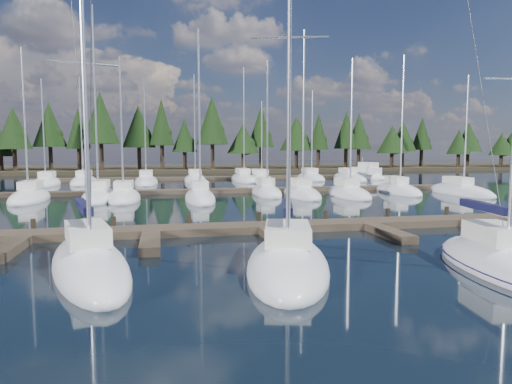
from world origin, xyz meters
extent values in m
plane|color=black|center=(0.00, 30.00, 0.00)|extent=(260.00, 260.00, 0.00)
cube|color=#322B1C|center=(0.00, 90.00, 0.30)|extent=(220.00, 30.00, 0.60)
cube|color=#4A3E2E|center=(0.00, 18.00, 0.20)|extent=(44.00, 2.00, 0.40)
cube|color=#4A3E2E|center=(-12.00, 15.00, 0.20)|extent=(0.90, 4.00, 0.40)
cube|color=#4A3E2E|center=(-6.00, 15.00, 0.20)|extent=(0.90, 4.00, 0.40)
cube|color=#4A3E2E|center=(0.00, 15.00, 0.20)|extent=(0.90, 4.00, 0.40)
cube|color=#4A3E2E|center=(6.00, 15.00, 0.20)|extent=(0.90, 4.00, 0.40)
cube|color=#4A3E2E|center=(12.00, 15.00, 0.20)|extent=(0.90, 4.00, 0.40)
cylinder|color=black|center=(-12.00, 19.00, 0.45)|extent=(0.26, 0.26, 0.90)
cylinder|color=black|center=(-8.00, 19.00, 0.45)|extent=(0.26, 0.26, 0.90)
cylinder|color=black|center=(-4.00, 19.00, 0.45)|extent=(0.26, 0.26, 0.90)
cylinder|color=black|center=(0.00, 19.00, 0.45)|extent=(0.26, 0.26, 0.90)
cylinder|color=black|center=(4.00, 19.00, 0.45)|extent=(0.26, 0.26, 0.90)
cylinder|color=black|center=(8.00, 19.00, 0.45)|extent=(0.26, 0.26, 0.90)
cylinder|color=black|center=(12.00, 19.00, 0.45)|extent=(0.26, 0.26, 0.90)
cylinder|color=black|center=(16.00, 19.00, 0.45)|extent=(0.26, 0.26, 0.90)
cube|color=#4A3E2E|center=(0.00, 40.00, 0.20)|extent=(50.00, 1.80, 0.40)
cube|color=#4A3E2E|center=(0.00, 60.00, 0.20)|extent=(46.00, 1.80, 0.40)
ellipsoid|color=white|center=(-8.11, 11.19, 0.15)|extent=(4.78, 9.76, 1.90)
cube|color=silver|center=(-8.22, 11.64, 1.35)|extent=(2.10, 3.27, 0.70)
cylinder|color=silver|center=(-7.99, 10.73, 6.88)|extent=(0.19, 0.19, 11.76)
cylinder|color=silver|center=(-8.50, 12.74, 2.10)|extent=(1.13, 4.05, 0.12)
cube|color=#121333|center=(-8.50, 12.74, 2.25)|extent=(1.30, 3.92, 0.30)
cylinder|color=silver|center=(-7.99, 10.73, 7.47)|extent=(2.26, 0.63, 0.07)
cylinder|color=#3F3F44|center=(-7.50, 8.77, 6.73)|extent=(1.02, 3.96, 12.07)
cylinder|color=#3F3F44|center=(-8.60, 13.15, 6.73)|extent=(1.25, 4.88, 12.07)
ellipsoid|color=white|center=(-0.93, 9.73, 0.15)|extent=(5.02, 8.76, 1.90)
cube|color=silver|center=(-0.82, 10.13, 1.35)|extent=(2.28, 2.98, 0.70)
cylinder|color=silver|center=(-1.03, 9.33, 7.68)|extent=(0.20, 0.20, 13.37)
cylinder|color=silver|center=(-0.57, 11.08, 2.10)|extent=(1.05, 3.54, 0.12)
cube|color=#121333|center=(-0.57, 11.08, 2.25)|extent=(1.23, 3.44, 0.30)
cylinder|color=silver|center=(-1.03, 9.33, 8.35)|extent=(2.63, 0.76, 0.07)
cylinder|color=#3F3F44|center=(-1.49, 7.61, 7.53)|extent=(0.95, 3.47, 13.67)
cylinder|color=#3F3F44|center=(-0.47, 11.44, 7.53)|extent=(1.16, 4.27, 13.68)
ellipsoid|color=white|center=(6.86, 8.16, 0.15)|extent=(3.80, 8.03, 1.90)
cube|color=silver|center=(6.92, 8.55, 1.35)|extent=(1.83, 2.66, 0.70)
cylinder|color=silver|center=(7.06, 9.46, 2.10)|extent=(0.63, 3.38, 0.12)
cube|color=#121333|center=(7.06, 9.46, 2.25)|extent=(0.83, 3.26, 0.30)
cylinder|color=#3F3F44|center=(7.11, 9.81, 6.27)|extent=(0.64, 4.08, 11.15)
ellipsoid|color=#130E48|center=(6.86, 8.16, 0.22)|extent=(3.96, 8.35, 0.18)
ellipsoid|color=white|center=(-16.61, 36.08, 0.15)|extent=(2.77, 8.37, 1.90)
cube|color=silver|center=(-16.61, 36.50, 1.35)|extent=(1.52, 2.68, 0.70)
cylinder|color=silver|center=(-16.61, 35.67, 6.94)|extent=(0.16, 0.16, 11.89)
ellipsoid|color=white|center=(-10.84, 35.62, 0.15)|extent=(2.76, 9.34, 1.90)
cube|color=silver|center=(-10.84, 36.09, 1.35)|extent=(1.52, 2.99, 0.70)
cylinder|color=silver|center=(-10.84, 35.16, 8.75)|extent=(0.16, 0.16, 15.50)
ellipsoid|color=white|center=(-8.67, 34.59, 0.15)|extent=(2.82, 7.39, 1.90)
cube|color=silver|center=(-8.67, 34.96, 1.35)|extent=(1.55, 2.36, 0.70)
cylinder|color=silver|center=(-8.67, 34.22, 6.59)|extent=(0.16, 0.16, 11.18)
ellipsoid|color=white|center=(-2.18, 33.37, 0.15)|extent=(2.52, 9.12, 1.90)
cube|color=silver|center=(-2.18, 33.83, 1.35)|extent=(1.38, 2.92, 0.70)
cylinder|color=silver|center=(-2.18, 32.92, 7.73)|extent=(0.16, 0.16, 13.46)
ellipsoid|color=white|center=(4.51, 36.61, 0.15)|extent=(2.46, 7.33, 1.90)
cube|color=silver|center=(4.51, 36.97, 1.35)|extent=(1.35, 2.35, 0.70)
cylinder|color=silver|center=(4.51, 36.24, 6.86)|extent=(0.16, 0.16, 11.71)
ellipsoid|color=white|center=(7.43, 34.61, 0.15)|extent=(2.69, 8.42, 1.90)
cube|color=silver|center=(7.43, 35.03, 1.35)|extent=(1.48, 2.69, 0.70)
cylinder|color=silver|center=(7.43, 34.19, 8.09)|extent=(0.16, 0.16, 14.17)
ellipsoid|color=white|center=(11.78, 33.80, 0.15)|extent=(2.81, 8.27, 1.90)
cube|color=silver|center=(11.78, 34.22, 1.35)|extent=(1.55, 2.65, 0.70)
cylinder|color=silver|center=(11.78, 33.39, 6.84)|extent=(0.16, 0.16, 11.68)
ellipsoid|color=white|center=(17.93, 35.64, 0.15)|extent=(2.43, 8.05, 1.90)
cube|color=silver|center=(17.93, 36.04, 1.35)|extent=(1.34, 2.58, 0.70)
cylinder|color=silver|center=(17.93, 35.23, 7.29)|extent=(0.16, 0.16, 12.57)
ellipsoid|color=white|center=(23.44, 33.46, 0.15)|extent=(2.60, 9.57, 1.90)
cube|color=silver|center=(23.44, 33.94, 1.35)|extent=(1.43, 3.06, 0.70)
cylinder|color=silver|center=(23.44, 32.98, 6.25)|extent=(0.16, 0.16, 10.50)
ellipsoid|color=white|center=(-19.17, 53.27, 0.15)|extent=(2.89, 7.81, 1.90)
cube|color=silver|center=(-19.17, 53.66, 1.35)|extent=(1.59, 2.50, 0.70)
cylinder|color=silver|center=(-19.17, 52.88, 6.87)|extent=(0.16, 0.16, 11.75)
ellipsoid|color=white|center=(-15.14, 55.00, 0.15)|extent=(2.92, 9.56, 1.90)
cube|color=silver|center=(-15.14, 55.48, 1.35)|extent=(1.61, 3.06, 0.70)
cylinder|color=silver|center=(-15.14, 54.52, 7.18)|extent=(0.16, 0.16, 12.37)
ellipsoid|color=white|center=(-7.33, 53.57, 0.15)|extent=(2.89, 10.89, 1.90)
cube|color=silver|center=(-7.33, 54.11, 1.35)|extent=(1.59, 3.48, 0.70)
cylinder|color=silver|center=(-7.33, 53.02, 7.01)|extent=(0.16, 0.16, 12.02)
ellipsoid|color=white|center=(-0.98, 55.44, 0.15)|extent=(2.88, 8.23, 1.90)
cube|color=silver|center=(-0.98, 55.85, 1.35)|extent=(1.58, 2.63, 0.70)
cylinder|color=silver|center=(-0.98, 55.03, 7.59)|extent=(0.16, 0.16, 13.17)
ellipsoid|color=white|center=(5.77, 56.18, 0.15)|extent=(2.90, 11.35, 1.90)
cube|color=silver|center=(5.77, 56.75, 1.35)|extent=(1.59, 3.63, 0.70)
cylinder|color=silver|center=(5.77, 55.62, 8.22)|extent=(0.16, 0.16, 14.43)
ellipsoid|color=white|center=(7.64, 53.34, 0.15)|extent=(2.99, 10.22, 1.90)
cube|color=silver|center=(7.64, 53.85, 1.35)|extent=(1.64, 3.27, 0.70)
cylinder|color=silver|center=(7.64, 52.83, 5.82)|extent=(0.16, 0.16, 9.64)
ellipsoid|color=white|center=(15.54, 56.03, 0.15)|extent=(2.99, 8.71, 1.90)
cube|color=silver|center=(15.54, 56.46, 1.35)|extent=(1.64, 2.79, 0.70)
cylinder|color=silver|center=(15.54, 55.59, 6.78)|extent=(0.16, 0.16, 11.56)
ellipsoid|color=white|center=(20.70, 54.36, 0.15)|extent=(2.75, 10.16, 1.90)
cube|color=silver|center=(20.70, 54.87, 1.35)|extent=(1.51, 3.25, 0.70)
cylinder|color=silver|center=(20.70, 53.85, 5.82)|extent=(0.16, 0.16, 9.64)
ellipsoid|color=white|center=(24.54, 56.98, 0.10)|extent=(5.25, 8.39, 1.59)
cube|color=white|center=(24.54, 56.98, 1.15)|extent=(3.38, 4.80, 1.06)
cube|color=silver|center=(24.67, 56.61, 2.04)|extent=(2.33, 3.12, 0.80)
cylinder|color=silver|center=(24.26, 57.73, 2.57)|extent=(0.10, 0.10, 1.42)
cylinder|color=black|center=(-33.56, 83.40, 1.84)|extent=(0.70, 0.70, 2.48)
cone|color=black|center=(-33.56, 83.40, 5.49)|extent=(4.38, 4.38, 4.82)
ellipsoid|color=black|center=(-33.06, 83.40, 4.39)|extent=(2.63, 2.63, 2.63)
cylinder|color=black|center=(-30.35, 80.20, 2.48)|extent=(0.70, 0.70, 3.75)
cone|color=black|center=(-30.35, 80.20, 8.01)|extent=(5.94, 5.94, 7.30)
ellipsoid|color=black|center=(-29.85, 80.20, 6.34)|extent=(3.56, 3.56, 3.56)
cylinder|color=black|center=(-25.19, 83.34, 2.67)|extent=(0.70, 0.70, 4.15)
cone|color=black|center=(-25.19, 83.34, 8.78)|extent=(5.91, 5.91, 8.06)
ellipsoid|color=black|center=(-24.69, 83.34, 6.93)|extent=(3.55, 3.55, 3.55)
cylinder|color=black|center=(-20.12, 82.51, 2.50)|extent=(0.70, 0.70, 3.79)
cone|color=black|center=(-20.12, 82.51, 8.08)|extent=(4.44, 4.44, 7.38)
ellipsoid|color=black|center=(-19.62, 82.51, 6.39)|extent=(2.66, 2.66, 2.66)
cylinder|color=black|center=(-15.74, 78.80, 2.95)|extent=(0.70, 0.70, 4.70)
cone|color=black|center=(-15.74, 78.80, 9.88)|extent=(6.47, 6.47, 9.15)
ellipsoid|color=black|center=(-15.24, 78.80, 7.79)|extent=(3.88, 3.88, 3.88)
cylinder|color=black|center=(-9.42, 82.39, 2.62)|extent=(0.70, 0.70, 4.04)
cone|color=black|center=(-9.42, 82.39, 8.57)|extent=(6.15, 6.15, 7.86)
ellipsoid|color=black|center=(-8.92, 82.39, 6.77)|extent=(3.69, 3.69, 3.69)
cylinder|color=black|center=(-5.20, 80.91, 2.82)|extent=(0.70, 0.70, 4.44)
cone|color=black|center=(-5.20, 80.91, 9.35)|extent=(4.56, 4.56, 8.63)
ellipsoid|color=black|center=(-4.70, 80.91, 7.38)|extent=(2.74, 2.74, 2.74)
cylinder|color=black|center=(-1.02, 80.86, 2.20)|extent=(0.70, 0.70, 3.19)
cone|color=black|center=(-1.02, 80.86, 6.90)|extent=(4.66, 4.66, 6.21)
ellipsoid|color=black|center=(-0.52, 80.86, 5.48)|extent=(2.80, 2.80, 2.80)
cylinder|color=black|center=(4.07, 79.48, 2.91)|extent=(0.70, 0.70, 4.61)
cone|color=black|center=(4.07, 79.48, 9.70)|extent=(6.09, 6.09, 8.97)
ellipsoid|color=black|center=(4.57, 79.48, 7.65)|extent=(3.65, 3.65, 3.65)
cylinder|color=black|center=(9.98, 79.78, 2.05)|extent=(0.70, 0.70, 2.91)
cone|color=black|center=(9.98, 79.78, 6.34)|extent=(6.15, 6.15, 5.65)
ellipsoid|color=black|center=(10.48, 79.78, 5.04)|extent=(3.69, 3.69, 3.69)
cylinder|color=black|center=(13.73, 80.98, 2.64)|extent=(0.70, 0.70, 4.09)
cone|color=black|center=(13.73, 80.98, 8.67)|extent=(5.22, 5.22, 7.95)
ellipsoid|color=black|center=(14.23, 80.98, 6.85)|extent=(3.13, 3.13, 3.13)
cylinder|color=black|center=(20.51, 79.62, 2.32)|extent=(0.70, 0.70, 3.45)
cone|color=black|center=(20.51, 79.62, 7.39)|extent=(6.49, 6.49, 6.70)
ellipsoid|color=black|center=(21.01, 79.62, 5.86)|extent=(3.90, 3.90, 3.90)
cylinder|color=black|center=(24.43, 77.94, 2.40)|extent=(0.70, 0.70, 3.59)
cone|color=black|center=(24.43, 77.94, 7.68)|extent=(4.02, 4.02, 6.98)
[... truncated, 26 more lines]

